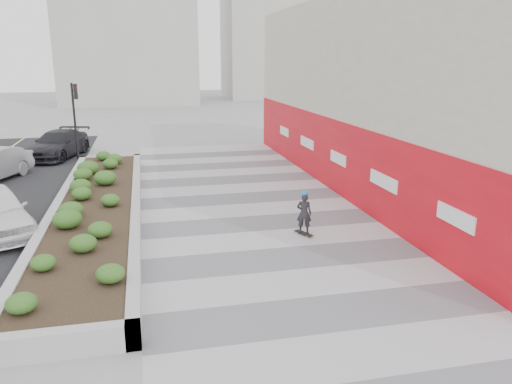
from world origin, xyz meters
TOP-DOWN VIEW (x-y plane):
  - ground at (0.00, 0.00)m, footprint 160.00×160.00m
  - walkway at (0.00, 3.00)m, footprint 8.00×36.00m
  - building at (6.98, 8.98)m, footprint 6.04×24.08m
  - planter at (-5.50, 7.00)m, footprint 3.00×18.00m
  - traffic_signal_near at (-7.23, 17.50)m, footprint 0.33×0.28m
  - distant_bldg_north_l at (-5.00, 55.00)m, footprint 16.00×12.00m
  - distant_bldg_north_r at (15.00, 60.00)m, footprint 14.00×10.00m
  - manhole_cover at (0.50, 3.00)m, footprint 0.44×0.44m
  - skateboarder at (1.05, 3.54)m, footprint 0.56×0.74m
  - car_dark at (-8.50, 18.92)m, footprint 3.48×5.56m

SIDE VIEW (x-z plane):
  - ground at x=0.00m, z-range 0.00..0.00m
  - manhole_cover at x=0.50m, z-range 0.00..0.01m
  - walkway at x=0.00m, z-range 0.00..0.01m
  - planter at x=-5.50m, z-range -0.03..0.87m
  - skateboarder at x=1.05m, z-range 0.01..1.46m
  - car_dark at x=-8.50m, z-range 0.00..1.50m
  - traffic_signal_near at x=-7.23m, z-range 0.66..4.86m
  - building at x=6.98m, z-range -0.02..7.98m
  - distant_bldg_north_l at x=-5.00m, z-range 0.00..20.00m
  - distant_bldg_north_r at x=15.00m, z-range 0.00..24.00m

